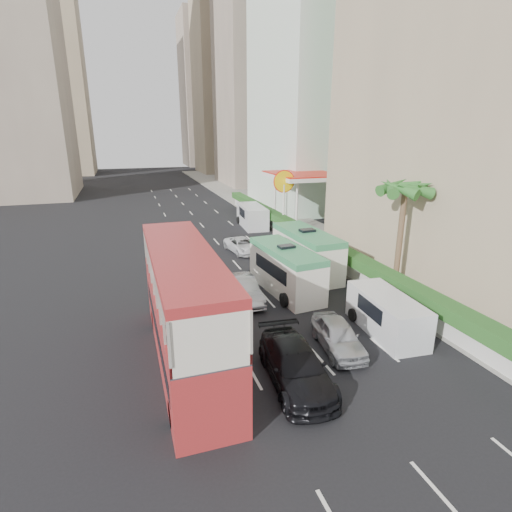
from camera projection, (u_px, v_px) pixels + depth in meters
name	position (u px, v px, depth m)	size (l,w,h in m)	color
ground_plane	(311.00, 339.00, 19.52)	(200.00, 200.00, 0.00)	black
double_decker_bus	(185.00, 308.00, 16.97)	(2.50, 11.00, 5.06)	#A92829
car_silver_lane_a	(243.00, 300.00, 23.91)	(1.54, 4.42, 1.46)	#B2B4B9
car_silver_lane_b	(337.00, 349.00, 18.63)	(1.63, 4.04, 1.38)	#B2B4B9
car_black	(295.00, 382.00, 16.15)	(2.16, 5.32, 1.54)	black
van_asset	(242.00, 252.00, 33.49)	(1.94, 4.22, 1.17)	silver
minibus_near	(286.00, 270.00, 24.91)	(2.15, 6.45, 2.86)	silver
minibus_far	(306.00, 252.00, 28.14)	(2.29, 6.86, 3.04)	silver
panel_van_near	(386.00, 314.00, 19.90)	(1.95, 4.87, 1.95)	silver
panel_van_far	(252.00, 216.00, 42.06)	(2.21, 5.52, 2.21)	silver
sidewalk	(286.00, 220.00, 44.83)	(6.00, 120.00, 0.18)	#99968C
kerb_wall	(305.00, 242.00, 33.85)	(0.30, 44.00, 1.00)	silver
hedge	(306.00, 233.00, 33.60)	(1.10, 44.00, 0.70)	#2D6626
palm_tree	(400.00, 239.00, 24.46)	(0.36, 0.36, 6.40)	brown
shell_station	(303.00, 199.00, 42.52)	(6.50, 8.00, 5.50)	silver
tower_mid	(265.00, 40.00, 69.94)	(16.00, 16.00, 50.00)	#A18F7F
tower_far_a	(226.00, 75.00, 92.29)	(14.00, 14.00, 44.00)	tan
tower_far_b	(207.00, 93.00, 112.82)	(14.00, 14.00, 40.00)	#A18F7F
tower_left_b	(45.00, 67.00, 87.58)	(16.00, 16.00, 46.00)	tan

